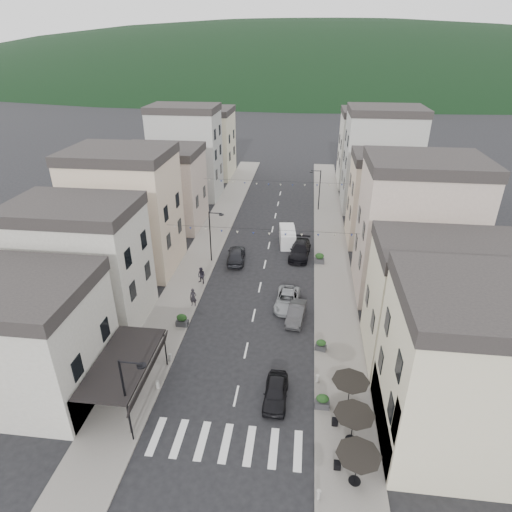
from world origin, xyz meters
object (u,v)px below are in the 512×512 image
Objects in this scene: parked_car_b at (296,313)px; pedestrian_b at (201,276)px; parked_car_c at (287,300)px; parked_car_a at (276,392)px; delivery_van at (287,236)px; parked_car_d at (300,250)px; pedestrian_a at (193,297)px; parked_car_e at (236,255)px.

parked_car_b is 2.30× the size of pedestrian_b.
pedestrian_b is at bearing 164.43° from parked_car_c.
parked_car_a is 9.88m from parked_car_b.
delivery_van is 2.64× the size of pedestrian_b.
parked_car_d reaches higher than parked_car_b.
pedestrian_b is at bearing 94.85° from pedestrian_a.
parked_car_a reaches higher than parked_car_c.
parked_car_b is 0.87× the size of delivery_van.
parked_car_b is 15.99m from delivery_van.
parked_car_c is 2.63× the size of pedestrian_a.
pedestrian_a reaches higher than parked_car_c.
parked_car_c is at bearing -89.52° from parked_car_d.
parked_car_a is at bearing -87.93° from parked_car_c.
parked_car_b is (1.04, 9.83, -0.01)m from parked_car_a.
delivery_van is at bearing 92.42° from parked_car_a.
pedestrian_b reaches higher than parked_car_e.
pedestrian_b reaches higher than parked_car_d.
pedestrian_a reaches higher than parked_car_b.
parked_car_d is 12.43m from pedestrian_b.
pedestrian_b is (-8.80, 14.92, 0.32)m from parked_car_a.
pedestrian_b is at bearing -133.50° from delivery_van.
parked_car_e is (-7.16, 10.52, 0.14)m from parked_car_b.
parked_car_b is 0.75× the size of parked_car_d.
parked_car_b is 11.09m from pedestrian_b.
parked_car_d is at bearing 88.42° from parked_car_a.
delivery_van reaches higher than parked_car_a.
parked_car_e is at bearing 129.46° from parked_car_c.
parked_car_b is 0.86× the size of parked_car_e.
parked_car_a is 25.74m from delivery_van.
pedestrian_a reaches higher than parked_car_d.
delivery_van is at bearing 95.96° from parked_car_c.
pedestrian_a is (-8.75, -1.21, 0.36)m from parked_car_c.
parked_car_e is at bearing 77.53° from pedestrian_a.
delivery_van is 2.59× the size of pedestrian_a.
parked_car_c is 9.43m from pedestrian_b.
parked_car_c is 1.01× the size of delivery_van.
parked_car_d is 3.00× the size of pedestrian_a.
delivery_van reaches higher than pedestrian_b.
pedestrian_a is at bearing -178.62° from parked_car_b.
pedestrian_b is (-9.83, -7.60, 0.22)m from parked_car_d.
pedestrian_a is at bearing 70.16° from parked_car_e.
delivery_van reaches higher than parked_car_e.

